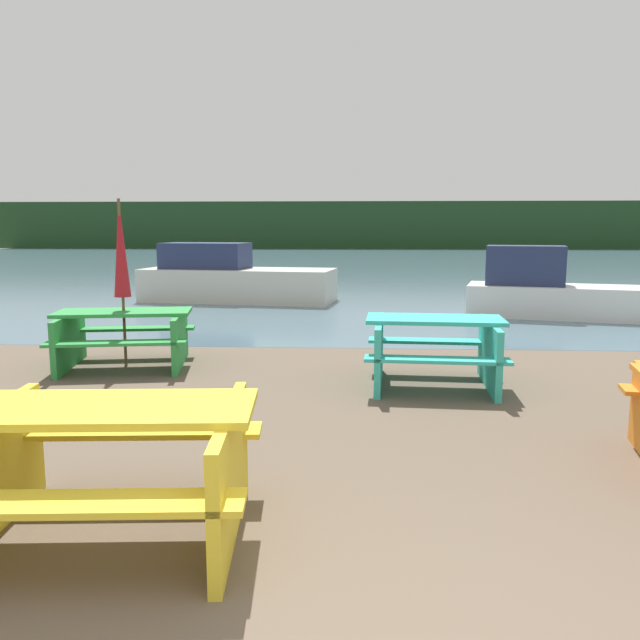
# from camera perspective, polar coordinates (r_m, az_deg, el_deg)

# --- Properties ---
(water) EXTENTS (60.00, 50.00, 0.00)m
(water) POSITION_cam_1_polar(r_m,az_deg,el_deg) (34.16, 3.34, 5.43)
(water) COLOR slate
(water) RESTS_ON ground_plane
(far_treeline) EXTENTS (80.00, 1.60, 4.00)m
(far_treeline) POSITION_cam_1_polar(r_m,az_deg,el_deg) (54.12, 3.30, 8.65)
(far_treeline) COLOR #1E3D1E
(far_treeline) RESTS_ON water
(picnic_table_yellow) EXTENTS (1.78, 1.51, 0.78)m
(picnic_table_yellow) POSITION_cam_1_polar(r_m,az_deg,el_deg) (3.86, -18.80, -11.82)
(picnic_table_yellow) COLOR yellow
(picnic_table_yellow) RESTS_ON ground_plane
(picnic_table_teal) EXTENTS (1.60, 1.47, 0.78)m
(picnic_table_teal) POSITION_cam_1_polar(r_m,az_deg,el_deg) (7.15, 10.37, -2.34)
(picnic_table_teal) COLOR #33B7A8
(picnic_table_teal) RESTS_ON ground_plane
(picnic_table_green) EXTENTS (1.88, 1.64, 0.73)m
(picnic_table_green) POSITION_cam_1_polar(r_m,az_deg,el_deg) (8.40, -17.43, -1.13)
(picnic_table_green) COLOR green
(picnic_table_green) RESTS_ON ground_plane
(umbrella_crimson) EXTENTS (0.21, 0.21, 2.14)m
(umbrella_crimson) POSITION_cam_1_polar(r_m,az_deg,el_deg) (8.30, -17.75, 6.13)
(umbrella_crimson) COLOR brown
(umbrella_crimson) RESTS_ON ground_plane
(boat) EXTENTS (3.64, 2.13, 1.42)m
(boat) POSITION_cam_1_polar(r_m,az_deg,el_deg) (13.35, 20.06, 2.49)
(boat) COLOR silver
(boat) RESTS_ON water
(boat_second) EXTENTS (4.80, 2.27, 1.41)m
(boat_second) POSITION_cam_1_polar(r_m,az_deg,el_deg) (15.37, -8.03, 3.71)
(boat_second) COLOR beige
(boat_second) RESTS_ON water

